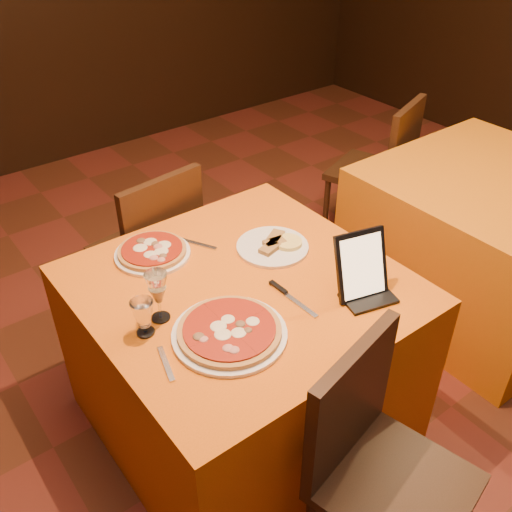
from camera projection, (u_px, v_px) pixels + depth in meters
floor at (395, 451)px, 2.37m from camera, size 6.00×7.00×0.01m
main_table at (243, 357)px, 2.29m from camera, size 1.10×1.10×0.75m
side_table at (484, 243)px, 2.96m from camera, size 1.10×1.10×0.75m
chair_main_near at (396, 486)px, 1.73m from camera, size 0.45×0.45×0.91m
chair_main_far at (145, 250)px, 2.76m from camera, size 0.45×0.45×0.91m
chair_side_far at (369, 171)px, 3.45m from camera, size 0.58×0.58×0.91m
pizza_near at (229, 332)px, 1.84m from camera, size 0.38×0.38×0.03m
pizza_far at (152, 252)px, 2.20m from camera, size 0.29×0.29×0.03m
cutlet_dish at (272, 246)px, 2.25m from camera, size 0.29×0.29×0.03m
wine_glass at (158, 296)px, 1.86m from camera, size 0.07×0.07×0.19m
water_glass at (144, 318)px, 1.82m from camera, size 0.09×0.09×0.13m
tablet at (361, 265)px, 1.96m from camera, size 0.21×0.14×0.23m
knife at (294, 301)px, 1.98m from camera, size 0.03×0.23×0.01m
fork_near at (166, 364)px, 1.74m from camera, size 0.06×0.15×0.01m
fork_far at (198, 244)px, 2.27m from camera, size 0.09×0.15×0.01m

